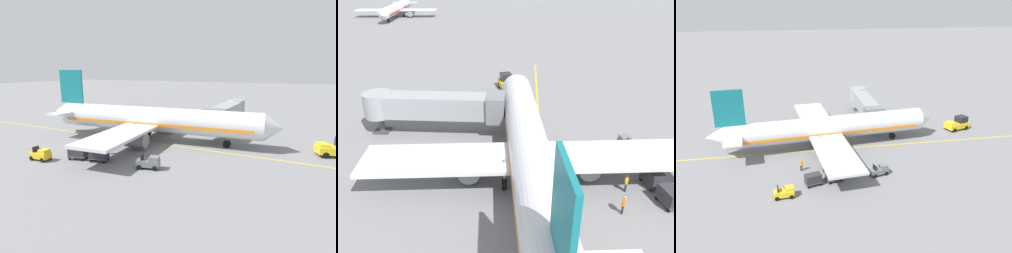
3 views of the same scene
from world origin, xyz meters
The scene contains 12 objects.
ground_plane centered at (0.00, 0.00, 0.00)m, with size 400.00×400.00×0.00m, color slate.
gate_lead_in_line centered at (0.00, 0.00, 0.00)m, with size 0.24×80.00×0.01m, color gold.
parked_airliner centered at (-1.36, 0.76, 3.19)m, with size 30.37×37.35×10.63m.
jet_bridge centered at (-12.29, 9.58, 3.46)m, with size 16.45×3.50×4.98m.
pushback_tractor centered at (-4.74, 25.44, 1.10)m, with size 3.37×4.85×2.40m.
baggage_tug_lead centered at (9.30, 6.61, 0.71)m, with size 1.82×2.72×1.62m.
baggage_cart_front centered at (9.94, 0.15, 0.95)m, with size 1.83×2.98×1.58m.
baggage_cart_second_in_train centered at (10.46, -2.67, 0.95)m, with size 1.83×2.98×1.58m.
ground_crew_wing_walker centered at (2.50, -1.01, 0.95)m, with size 0.55×0.60×1.69m.
ground_crew_loader centered at (6.32, -4.00, 0.95)m, with size 0.39×0.69×1.69m.
ground_crew_marshaller centered at (7.32, -0.92, 0.95)m, with size 0.41×0.68×1.69m.
distant_taxiing_airliner centered at (-48.65, 99.96, 3.03)m, with size 28.82×35.49×10.10m.
Camera 2 is at (-1.83, -26.89, 18.68)m, focal length 37.00 mm.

